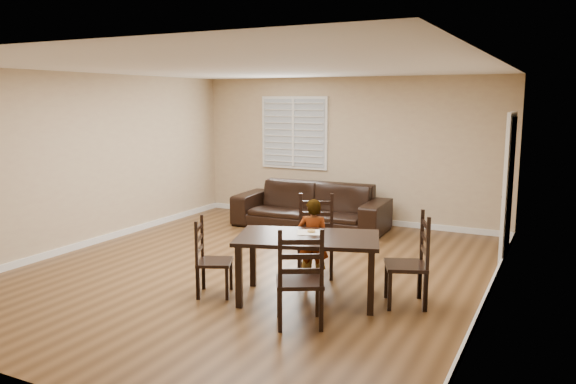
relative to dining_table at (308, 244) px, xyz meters
The scene contains 11 objects.
ground 1.48m from the dining_table, 147.75° to the left, with size 7.00×7.00×0.00m, color brown.
room 1.81m from the dining_table, 140.80° to the left, with size 6.04×7.04×2.72m.
dining_table is the anchor object (origin of this frame).
chair_near 1.05m from the dining_table, 108.74° to the left, with size 0.61×0.60×1.06m.
chair_far 0.88m from the dining_table, 70.21° to the right, with size 0.63×0.62×1.05m.
chair_left 1.24m from the dining_table, 161.22° to the right, with size 0.53×0.54×0.93m.
chair_right 1.25m from the dining_table, 18.59° to the left, with size 0.59×0.61×1.06m.
child 0.60m from the dining_table, 108.16° to the left, with size 0.40×0.26×1.08m, color gray.
napkin 0.20m from the dining_table, 108.16° to the left, with size 0.29×0.29×0.00m, color beige.
donut 0.21m from the dining_table, 101.82° to the left, with size 0.10×0.10×0.04m.
sofa 3.69m from the dining_table, 113.94° to the left, with size 2.74×1.07×0.80m, color black.
Camera 1 is at (3.72, -6.37, 2.30)m, focal length 35.00 mm.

